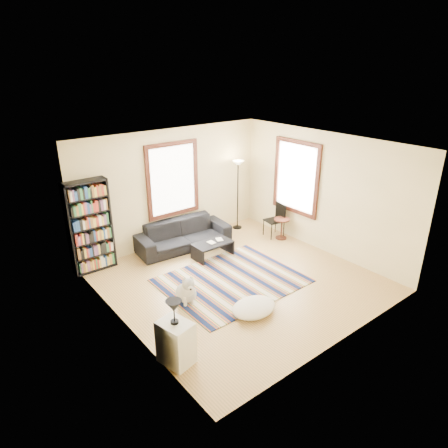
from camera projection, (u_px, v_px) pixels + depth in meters
floor at (239, 282)px, 8.31m from camera, size 5.00×5.00×0.10m
ceiling at (241, 143)px, 7.20m from camera, size 5.00×5.00×0.10m
wall_back at (171, 187)px, 9.61m from camera, size 5.00×0.10×2.80m
wall_front at (351, 267)px, 5.91m from camera, size 5.00×0.10×2.80m
wall_left at (117, 254)px, 6.30m from camera, size 0.10×5.00×2.80m
wall_right at (324, 192)px, 9.22m from camera, size 0.10×5.00×2.80m
window_back at (173, 180)px, 9.47m from camera, size 1.20×0.06×1.60m
window_right at (296, 177)px, 9.68m from camera, size 0.06×1.20×1.60m
rug at (232, 280)px, 8.26m from camera, size 2.73×2.18×0.02m
sofa at (183, 234)px, 9.63m from camera, size 2.35×1.11×0.66m
bookshelf at (90, 227)px, 8.36m from camera, size 0.90×0.30×2.00m
coffee_table at (213, 250)px, 9.21m from camera, size 0.95×0.60×0.36m
book_a at (209, 243)px, 9.08m from camera, size 0.20×0.15×0.02m
book_b at (216, 240)px, 9.26m from camera, size 0.20×0.23×0.01m
floor_cushion at (254, 307)px, 7.19m from camera, size 1.02×0.88×0.22m
floor_lamp at (238, 195)px, 10.51m from camera, size 0.38×0.38×1.86m
side_table at (282, 229)px, 10.12m from camera, size 0.46×0.46×0.54m
folding_chair at (274, 221)px, 10.20m from camera, size 0.48×0.46×0.86m
white_cabinet at (176, 342)px, 5.93m from camera, size 0.48×0.57×0.70m
table_lamp at (174, 312)px, 5.73m from camera, size 0.24×0.24×0.38m
dog at (186, 288)px, 7.47m from camera, size 0.58×0.68×0.58m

